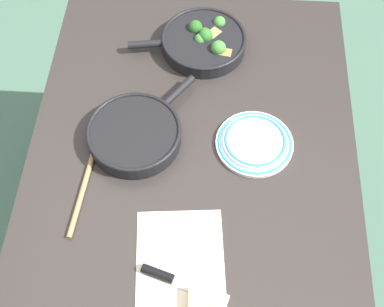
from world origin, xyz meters
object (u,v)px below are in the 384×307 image
at_px(skillet_broccoli, 203,41).
at_px(dinner_plate_stack, 255,142).
at_px(wooden_spoon, 90,166).
at_px(grater_knife, 172,279).
at_px(cheese_block, 200,307).
at_px(skillet_eggs, 135,134).

height_order(skillet_broccoli, dinner_plate_stack, skillet_broccoli).
relative_size(skillet_broccoli, wooden_spoon, 1.08).
bearing_deg(grater_knife, dinner_plate_stack, 81.26).
height_order(wooden_spoon, dinner_plate_stack, dinner_plate_stack).
relative_size(grater_knife, cheese_block, 2.46).
relative_size(skillet_eggs, wooden_spoon, 1.01).
xyz_separation_m(skillet_eggs, cheese_block, (-0.49, -0.22, -0.01)).
distance_m(wooden_spoon, dinner_plate_stack, 0.48).
height_order(skillet_eggs, dinner_plate_stack, skillet_eggs).
bearing_deg(skillet_eggs, grater_knife, -125.50).
bearing_deg(grater_knife, cheese_block, -25.18).
bearing_deg(cheese_block, grater_knife, 47.44).
xyz_separation_m(skillet_eggs, grater_knife, (-0.42, -0.14, -0.02)).
bearing_deg(cheese_block, dinner_plate_stack, -15.06).
relative_size(cheese_block, dinner_plate_stack, 0.41).
xyz_separation_m(grater_knife, cheese_block, (-0.07, -0.07, 0.01)).
distance_m(skillet_broccoli, cheese_block, 0.86).
relative_size(skillet_broccoli, dinner_plate_stack, 1.69).
height_order(skillet_eggs, cheese_block, skillet_eggs).
distance_m(wooden_spoon, grater_knife, 0.41).
xyz_separation_m(skillet_eggs, wooden_spoon, (-0.10, 0.12, -0.02)).
height_order(skillet_broccoli, grater_knife, skillet_broccoli).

